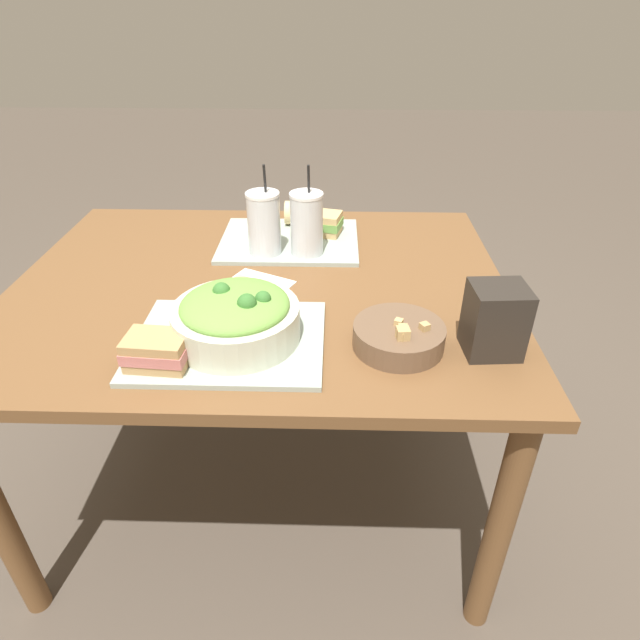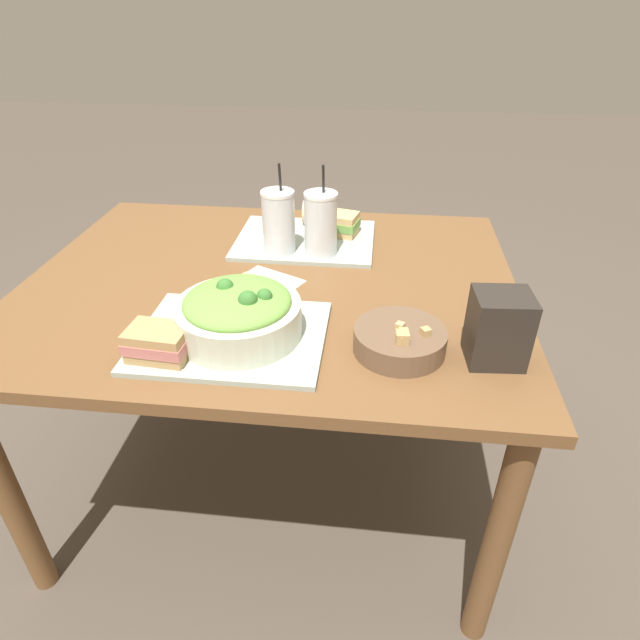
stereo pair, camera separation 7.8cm
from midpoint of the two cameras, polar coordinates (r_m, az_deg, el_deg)
The scene contains 14 objects.
ground_plane at distance 1.85m, azimuth -2.95°, elevation -16.05°, with size 12.00×12.00×0.00m, color #4C4238.
dining_table at distance 1.44m, azimuth -3.66°, elevation 1.10°, with size 1.26×1.00×0.73m.
tray_near at distance 1.16m, azimuth -7.50°, elevation -1.80°, with size 0.40×0.31×0.01m.
tray_far at distance 1.60m, azimuth -0.19°, elevation 8.52°, with size 0.40×0.31×0.01m.
salad_bowl at distance 1.13m, azimuth -6.77°, elevation 0.73°, with size 0.27×0.27×0.12m.
soup_bowl at distance 1.12m, azimuth 10.48°, elevation -2.09°, with size 0.19×0.19×0.07m.
sandwich_near at distance 1.10m, azimuth -14.92°, elevation -2.39°, with size 0.13×0.10×0.06m.
baguette_near at distance 1.22m, azimuth -3.93°, elevation 2.67°, with size 0.15×0.13×0.07m.
sandwich_far at distance 1.62m, azimuth 3.08°, elevation 10.27°, with size 0.15×0.11×0.06m.
baguette_far at distance 1.69m, azimuth 1.44°, elevation 11.36°, with size 0.11×0.07×0.07m.
drink_cup_dark at distance 1.49m, azimuth -2.84°, elevation 10.20°, with size 0.09×0.09×0.25m.
drink_cup_red at distance 1.47m, azimuth 1.61°, elevation 10.01°, with size 0.09×0.09×0.25m.
chip_bag at distance 1.12m, azimuth 20.40°, elevation -0.88°, with size 0.12×0.11×0.15m.
napkin_folded at distance 1.38m, azimuth -4.01°, elevation 4.06°, with size 0.19×0.17×0.00m.
Camera 2 is at (0.27, -1.20, 1.39)m, focal length 30.00 mm.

